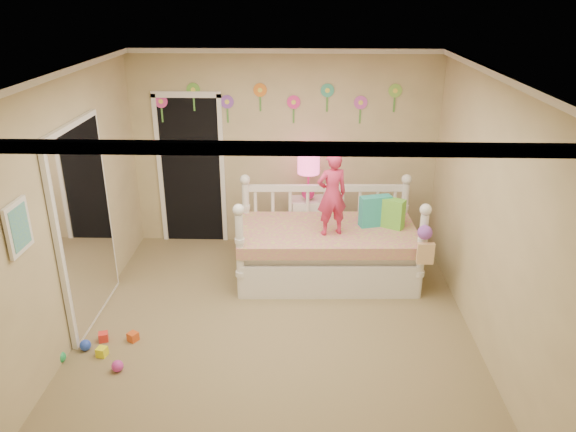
{
  "coord_description": "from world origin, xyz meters",
  "views": [
    {
      "loc": [
        0.26,
        -4.77,
        3.28
      ],
      "look_at": [
        0.1,
        0.6,
        1.05
      ],
      "focal_mm": 34.33,
      "sensor_mm": 36.0,
      "label": 1
    }
  ],
  "objects_px": {
    "daybed": "(328,233)",
    "nightstand": "(308,225)",
    "table_lamp": "(309,169)",
    "child": "(332,194)"
  },
  "relations": [
    {
      "from": "child",
      "to": "nightstand",
      "type": "distance_m",
      "value": 1.19
    },
    {
      "from": "daybed",
      "to": "table_lamp",
      "type": "bearing_deg",
      "value": 106.01
    },
    {
      "from": "daybed",
      "to": "nightstand",
      "type": "distance_m",
      "value": 0.79
    },
    {
      "from": "daybed",
      "to": "nightstand",
      "type": "xyz_separation_m",
      "value": [
        -0.23,
        0.72,
        -0.21
      ]
    },
    {
      "from": "daybed",
      "to": "child",
      "type": "distance_m",
      "value": 0.57
    },
    {
      "from": "daybed",
      "to": "nightstand",
      "type": "relative_size",
      "value": 2.9
    },
    {
      "from": "child",
      "to": "nightstand",
      "type": "bearing_deg",
      "value": -91.8
    },
    {
      "from": "daybed",
      "to": "table_lamp",
      "type": "distance_m",
      "value": 0.95
    },
    {
      "from": "daybed",
      "to": "child",
      "type": "height_order",
      "value": "child"
    },
    {
      "from": "daybed",
      "to": "table_lamp",
      "type": "height_order",
      "value": "table_lamp"
    }
  ]
}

